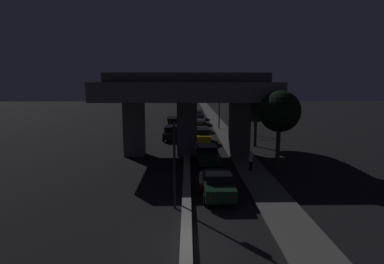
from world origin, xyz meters
The scene contains 19 objects.
ground_plane centered at (0.00, 0.00, 0.00)m, with size 200.00×200.00×0.00m, color black.
median_divider centered at (0.00, 35.00, 0.17)m, with size 0.52×126.00×0.35m, color gray.
sidewalk_right centered at (5.18, 28.00, 0.06)m, with size 2.37×126.00×0.13m, color #5B5956.
elevated_overpass centered at (0.00, 16.48, 5.62)m, with size 15.87×9.33×7.89m.
traffic_light_left_of_median centered at (-0.66, 4.09, 3.30)m, with size 0.30×0.49×4.83m.
street_lamp centered at (4.39, 32.57, 4.86)m, with size 2.70×0.32×8.16m.
car_dark_green_lead centered at (1.91, 5.80, 0.80)m, with size 1.97×4.32×1.57m.
car_dark_green_second centered at (1.78, 13.60, 0.79)m, with size 2.12×4.82×1.57m.
car_taxi_yellow_third centered at (1.78, 22.52, 0.81)m, with size 2.06×4.14×1.61m.
car_silver_fourth centered at (1.86, 30.74, 0.78)m, with size 1.95×3.97×1.49m.
car_white_fifth centered at (2.09, 38.02, 0.85)m, with size 2.01×4.29×1.65m.
car_grey_sixth centered at (2.21, 45.10, 0.84)m, with size 2.00×4.52×1.60m.
car_black_lead_oncoming centered at (-1.92, 24.61, 0.88)m, with size 2.04×4.73×1.69m.
car_taxi_yellow_second_oncoming centered at (-2.17, 33.12, 0.93)m, with size 2.20×4.54×1.77m.
motorcycle_red_filtering_near centered at (0.95, 6.29, 0.61)m, with size 0.33×1.78×1.42m.
motorcycle_blue_filtering_mid centered at (0.84, 14.16, 0.60)m, with size 0.32×1.96×1.42m.
pedestrian_on_sidewalk centered at (5.00, 10.73, 0.92)m, with size 0.32×0.32×1.59m.
roadside_tree_kerbside_near centered at (7.22, 11.18, 4.73)m, with size 3.24×3.24×6.38m.
roadside_tree_kerbside_mid centered at (7.48, 20.37, 4.51)m, with size 3.70×3.70×6.38m.
Camera 1 is at (0.08, -11.88, 6.97)m, focal length 28.00 mm.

